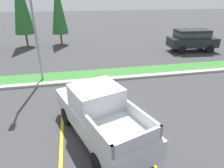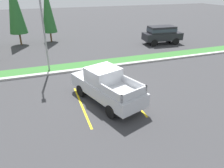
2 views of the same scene
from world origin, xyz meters
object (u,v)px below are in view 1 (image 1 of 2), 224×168
pickup_truck_main (99,114)px  suv_distant (192,39)px  street_light (32,12)px  cypress_tree_center (58,7)px  cypress_tree_left_inner (20,1)px

pickup_truck_main → suv_distant: same height
pickup_truck_main → suv_distant: 15.25m
pickup_truck_main → suv_distant: size_ratio=1.17×
street_light → cypress_tree_center: (1.01, 10.18, -0.37)m
street_light → cypress_tree_left_inner: bearing=104.4°
suv_distant → cypress_tree_left_inner: 17.18m
street_light → cypress_tree_center: size_ratio=1.12×
pickup_truck_main → cypress_tree_center: cypress_tree_center is taller
pickup_truck_main → street_light: street_light is taller
pickup_truck_main → cypress_tree_left_inner: size_ratio=0.72×
suv_distant → cypress_tree_center: cypress_tree_center is taller
suv_distant → street_light: street_light is taller
cypress_tree_center → cypress_tree_left_inner: bearing=-174.6°
cypress_tree_left_inner → cypress_tree_center: cypress_tree_left_inner is taller
suv_distant → cypress_tree_center: (-12.51, 5.52, 2.69)m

